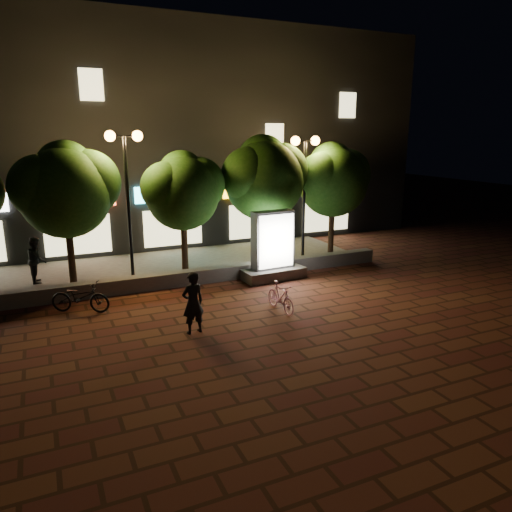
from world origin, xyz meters
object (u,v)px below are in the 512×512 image
rider (193,303)px  scooter_parked (80,297)px  tree_far_right (334,177)px  street_lamp_right (305,166)px  pedestrian (37,260)px  tree_left (66,187)px  tree_right (265,175)px  tree_mid (183,188)px  street_lamp_left (126,168)px  ad_kiosk (273,251)px  scooter_pink (280,297)px

rider → scooter_parked: bearing=-57.5°
tree_far_right → street_lamp_right: bearing=-170.4°
tree_far_right → pedestrian: tree_far_right is taller
tree_far_right → pedestrian: (-11.64, 0.71, -2.48)m
rider → street_lamp_right: bearing=-149.7°
tree_left → tree_right: tree_right is taller
tree_mid → street_lamp_left: 2.22m
rider → pedestrian: bearing=-69.4°
ad_kiosk → scooter_pink: size_ratio=1.70×
tree_mid → street_lamp_right: size_ratio=0.90×
tree_left → street_lamp_left: bearing=-7.7°
tree_left → tree_far_right: 10.50m
tree_mid → scooter_parked: bearing=-145.7°
street_lamp_left → street_lamp_right: street_lamp_left is taller
scooter_parked → pedestrian: (-1.10, 3.47, 0.43)m
street_lamp_left → ad_kiosk: 5.88m
tree_left → rider: 6.70m
tree_mid → scooter_parked: (-4.04, -2.75, -2.75)m
tree_left → tree_mid: (4.00, -0.00, -0.23)m
street_lamp_left → street_lamp_right: size_ratio=1.04×
scooter_parked → rider: bearing=-109.0°
ad_kiosk → pedestrian: bearing=160.9°
tree_right → scooter_pink: 6.31m
tree_left → scooter_parked: 4.06m
rider → scooter_parked: size_ratio=0.95×
tree_left → ad_kiosk: bearing=-16.6°
tree_right → street_lamp_left: street_lamp_left is taller
tree_left → scooter_parked: (-0.04, -2.76, -2.98)m
rider → scooter_parked: (-2.60, 2.86, -0.38)m
street_lamp_right → pedestrian: size_ratio=3.08×
tree_mid → tree_far_right: 6.50m
tree_far_right → street_lamp_left: size_ratio=0.92×
street_lamp_left → rider: bearing=-83.4°
tree_far_right → scooter_parked: bearing=-165.3°
ad_kiosk → rider: (-4.12, -3.63, -0.16)m
street_lamp_right → ad_kiosk: size_ratio=2.00×
tree_right → street_lamp_right: 1.70m
tree_mid → scooter_pink: bearing=-74.8°
tree_left → scooter_pink: tree_left is taller
street_lamp_right → ad_kiosk: 4.06m
tree_far_right → ad_kiosk: size_ratio=1.91×
tree_mid → scooter_parked: tree_mid is taller
rider → pedestrian: pedestrian is taller
tree_left → ad_kiosk: 7.39m
street_lamp_right → pedestrian: street_lamp_right is taller
tree_left → scooter_pink: size_ratio=3.34×
tree_right → ad_kiosk: size_ratio=2.04×
scooter_pink → scooter_parked: bearing=152.4°
tree_far_right → rider: size_ratio=2.83×
tree_far_right → pedestrian: size_ratio=2.94×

